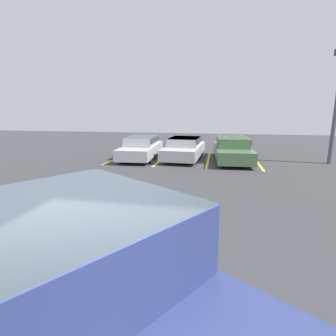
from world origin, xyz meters
TOP-DOWN VIEW (x-y plane):
  - stall_stripe_a at (-4.41, 12.26)m, footprint 0.12×4.81m
  - stall_stripe_b at (-1.80, 12.26)m, footprint 0.12×4.81m
  - stall_stripe_c at (0.80, 12.26)m, footprint 0.12×4.81m
  - stall_stripe_d at (3.40, 12.26)m, footprint 0.12×4.81m
  - pickup_truck at (0.20, -0.56)m, footprint 5.77×4.80m
  - parked_sedan_a at (-3.05, 12.22)m, footprint 1.95×4.75m
  - parked_sedan_b at (-0.57, 12.50)m, footprint 2.08×4.69m
  - parked_sedan_c at (2.07, 12.27)m, footprint 2.04×4.88m

SIDE VIEW (x-z plane):
  - stall_stripe_a at x=-4.41m, z-range 0.00..0.01m
  - stall_stripe_b at x=-1.80m, z-range 0.00..0.01m
  - stall_stripe_c at x=0.80m, z-range 0.00..0.01m
  - stall_stripe_d at x=3.40m, z-range 0.00..0.01m
  - parked_sedan_b at x=-0.57m, z-range 0.05..1.24m
  - parked_sedan_a at x=-3.05m, z-range 0.04..1.26m
  - parked_sedan_c at x=2.07m, z-range 0.04..1.32m
  - pickup_truck at x=0.20m, z-range -0.01..1.90m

